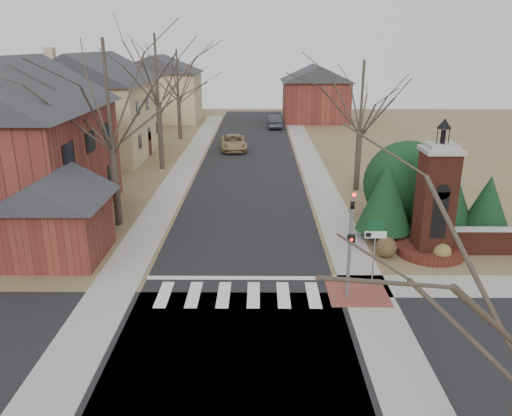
{
  "coord_description": "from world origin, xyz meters",
  "views": [
    {
      "loc": [
        0.82,
        -17.09,
        9.64
      ],
      "look_at": [
        0.67,
        6.0,
        1.96
      ],
      "focal_mm": 35.0,
      "sensor_mm": 36.0,
      "label": 1
    }
  ],
  "objects_px": {
    "sign_post": "(375,239)",
    "brick_gate_monument": "(434,211)",
    "distant_car": "(275,122)",
    "traffic_signal_pole": "(350,238)",
    "pickup_truck": "(234,143)"
  },
  "relations": [
    {
      "from": "sign_post",
      "to": "brick_gate_monument",
      "type": "distance_m",
      "value": 4.55
    },
    {
      "from": "sign_post",
      "to": "distant_car",
      "type": "bearing_deg",
      "value": 94.16
    },
    {
      "from": "pickup_truck",
      "to": "distant_car",
      "type": "height_order",
      "value": "distant_car"
    },
    {
      "from": "sign_post",
      "to": "pickup_truck",
      "type": "relative_size",
      "value": 0.54
    },
    {
      "from": "sign_post",
      "to": "distant_car",
      "type": "relative_size",
      "value": 0.61
    },
    {
      "from": "traffic_signal_pole",
      "to": "brick_gate_monument",
      "type": "bearing_deg",
      "value": 43.24
    },
    {
      "from": "traffic_signal_pole",
      "to": "distant_car",
      "type": "distance_m",
      "value": 41.66
    },
    {
      "from": "sign_post",
      "to": "brick_gate_monument",
      "type": "relative_size",
      "value": 0.42
    },
    {
      "from": "traffic_signal_pole",
      "to": "pickup_truck",
      "type": "bearing_deg",
      "value": 101.63
    },
    {
      "from": "brick_gate_monument",
      "to": "distant_car",
      "type": "distance_m",
      "value": 37.73
    },
    {
      "from": "traffic_signal_pole",
      "to": "pickup_truck",
      "type": "distance_m",
      "value": 29.32
    },
    {
      "from": "sign_post",
      "to": "brick_gate_monument",
      "type": "bearing_deg",
      "value": 41.42
    },
    {
      "from": "traffic_signal_pole",
      "to": "sign_post",
      "type": "distance_m",
      "value": 2.02
    },
    {
      "from": "traffic_signal_pole",
      "to": "distant_car",
      "type": "relative_size",
      "value": 0.99
    },
    {
      "from": "traffic_signal_pole",
      "to": "pickup_truck",
      "type": "xyz_separation_m",
      "value": [
        -5.9,
        28.66,
        -1.88
      ]
    }
  ]
}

